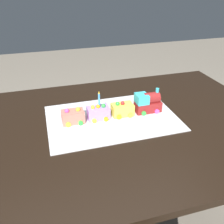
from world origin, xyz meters
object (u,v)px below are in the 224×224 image
Objects in this scene: dining_table at (128,141)px; birthday_candle at (99,98)px; cake_car_tanker_coral at (73,116)px; cake_locomotive at (148,102)px; cake_car_hopper_lavender at (98,113)px; cake_car_flatbed_lemon at (122,109)px.

birthday_candle reaches higher than dining_table.
cake_car_tanker_coral is 0.14m from birthday_candle.
cake_car_hopper_lavender is at bearing -0.00° from cake_locomotive.
dining_table is 14.00× the size of cake_car_hopper_lavender.
cake_car_tanker_coral is (0.12, 0.00, -0.00)m from cake_car_hopper_lavender.
cake_car_flatbed_lemon is 0.14m from birthday_candle.
cake_car_tanker_coral is (0.36, -0.00, -0.02)m from cake_locomotive.
cake_locomotive is 0.13m from cake_car_flatbed_lemon.
birthday_candle is (-0.01, 0.00, 0.07)m from cake_car_hopper_lavender.
cake_car_hopper_lavender is at bearing -0.00° from birthday_candle.
cake_locomotive is at bearing 180.00° from cake_car_flatbed_lemon.
cake_car_flatbed_lemon is at bearing -180.00° from birthday_candle.
cake_car_hopper_lavender and cake_car_tanker_coral have the same top height.
cake_car_flatbed_lemon reaches higher than dining_table.
birthday_candle reaches higher than cake_car_tanker_coral.
birthday_candle is (0.24, 0.00, 0.06)m from cake_locomotive.
birthday_candle is (0.12, -0.07, 0.22)m from dining_table.
birthday_candle is at bearing 0.00° from cake_locomotive.
cake_locomotive is 1.40× the size of cake_car_tanker_coral.
cake_locomotive is 2.10× the size of birthday_candle.
cake_car_flatbed_lemon and cake_car_tanker_coral have the same top height.
cake_car_flatbed_lemon is at bearing 180.00° from cake_car_hopper_lavender.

